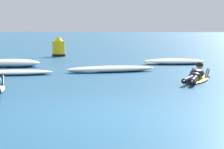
{
  "coord_description": "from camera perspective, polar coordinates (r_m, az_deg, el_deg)",
  "views": [
    {
      "loc": [
        0.59,
        -8.24,
        1.66
      ],
      "look_at": [
        -0.46,
        3.99,
        0.26
      ],
      "focal_mm": 74.33,
      "sensor_mm": 36.0,
      "label": 1
    }
  ],
  "objects": [
    {
      "name": "whitewater_back",
      "position": [
        14.93,
        -11.95,
        0.24
      ],
      "size": [
        2.53,
        1.26,
        0.16
      ],
      "color": "white",
      "rests_on": "ground"
    },
    {
      "name": "whitewater_mid_right",
      "position": [
        17.6,
        -12.06,
        1.37
      ],
      "size": [
        2.06,
        1.14,
        0.29
      ],
      "color": "white",
      "rests_on": "ground"
    },
    {
      "name": "channel_marker_buoy",
      "position": [
        22.63,
        -6.58,
        3.22
      ],
      "size": [
        0.64,
        0.64,
        0.99
      ],
      "color": "yellow",
      "rests_on": "ground"
    },
    {
      "name": "whitewater_front",
      "position": [
        18.42,
        7.66,
        1.58
      ],
      "size": [
        2.5,
        1.15,
        0.22
      ],
      "color": "white",
      "rests_on": "ground"
    },
    {
      "name": "ground_plane",
      "position": [
        18.32,
        3.05,
        1.27
      ],
      "size": [
        120.0,
        120.0,
        0.0
      ],
      "primitive_type": "plane",
      "color": "#235B84"
    },
    {
      "name": "surfer_far",
      "position": [
        13.29,
        10.32,
        -0.19
      ],
      "size": [
        1.07,
        2.53,
        0.55
      ],
      "color": "yellow",
      "rests_on": "ground"
    },
    {
      "name": "whitewater_mid_left",
      "position": [
        15.46,
        -0.12,
        0.67
      ],
      "size": [
        3.09,
        1.67,
        0.2
      ],
      "color": "white",
      "rests_on": "ground"
    }
  ]
}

